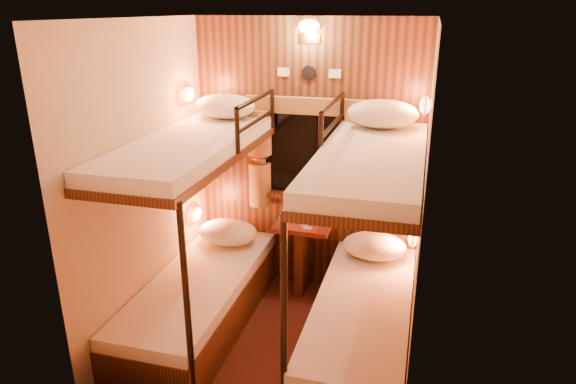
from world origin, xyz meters
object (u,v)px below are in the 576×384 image
(table, at_px, (302,248))
(bottle_right, at_px, (304,214))
(bunk_left, at_px, (199,264))
(bunk_right, at_px, (364,287))
(bottle_left, at_px, (291,209))

(table, xyz_separation_m, bottle_right, (0.02, -0.04, 0.35))
(bunk_left, distance_m, table, 1.02)
(bunk_left, bearing_deg, table, 50.33)
(bunk_left, bearing_deg, bottle_right, 47.93)
(bunk_left, xyz_separation_m, bunk_right, (1.30, 0.00, 0.00))
(bunk_right, xyz_separation_m, bottle_right, (-0.62, 0.74, 0.20))
(bottle_left, relative_size, bottle_right, 1.03)
(bunk_right, height_order, table, bunk_right)
(bunk_right, relative_size, bottle_right, 7.35)
(table, height_order, bottle_left, bottle_left)
(bunk_left, relative_size, bottle_right, 7.35)
(bottle_left, distance_m, bottle_right, 0.16)
(bunk_right, distance_m, table, 1.02)
(table, bearing_deg, bunk_left, -129.67)
(bunk_right, bearing_deg, bottle_right, 129.99)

